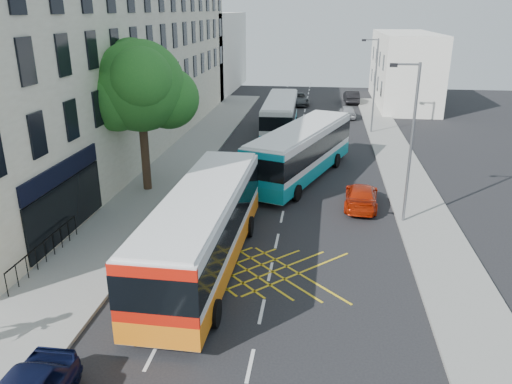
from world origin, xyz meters
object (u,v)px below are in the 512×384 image
(bus_mid, at_px, (301,152))
(lamp_near, at_px, (410,136))
(street_tree, at_px, (139,87))
(distant_car_dark, at_px, (351,97))
(lamp_far, at_px, (374,81))
(bus_near, at_px, (203,228))
(red_hatchback, at_px, (361,196))
(parked_car_silver, at_px, (160,247))
(distant_car_grey, at_px, (298,99))
(bus_far, at_px, (280,115))
(distant_car_silver, at_px, (347,112))

(bus_mid, bearing_deg, lamp_near, -31.34)
(street_tree, height_order, distant_car_dark, street_tree)
(lamp_far, distance_m, bus_near, 27.62)
(street_tree, distance_m, lamp_near, 15.10)
(bus_mid, xyz_separation_m, red_hatchback, (3.62, -4.63, -1.15))
(bus_near, relative_size, parked_car_silver, 3.04)
(lamp_near, xyz_separation_m, bus_mid, (-5.55, 6.70, -2.83))
(street_tree, distance_m, distant_car_dark, 35.69)
(street_tree, distance_m, parked_car_silver, 10.94)
(parked_car_silver, distance_m, red_hatchback, 12.01)
(lamp_near, height_order, bus_near, lamp_near)
(distant_car_grey, height_order, distant_car_dark, distant_car_dark)
(lamp_far, height_order, distant_car_grey, lamp_far)
(lamp_near, bearing_deg, red_hatchback, 133.03)
(parked_car_silver, relative_size, distant_car_dark, 0.91)
(red_hatchback, distance_m, distant_car_dark, 33.38)
(lamp_far, distance_m, parked_car_silver, 28.27)
(lamp_near, height_order, red_hatchback, lamp_near)
(street_tree, relative_size, distant_car_dark, 1.98)
(bus_far, distance_m, distant_car_grey, 14.73)
(bus_far, xyz_separation_m, parked_car_silver, (-3.14, -24.51, -1.00))
(distant_car_silver, bearing_deg, lamp_near, 90.10)
(bus_near, relative_size, distant_car_grey, 2.54)
(distant_car_silver, height_order, distant_car_dark, distant_car_dark)
(lamp_near, bearing_deg, bus_far, 112.92)
(red_hatchback, height_order, distant_car_grey, distant_car_grey)
(red_hatchback, distance_m, distant_car_grey, 31.84)
(bus_mid, distance_m, parked_car_silver, 13.63)
(lamp_near, xyz_separation_m, bus_near, (-9.05, -5.95, -2.79))
(bus_far, xyz_separation_m, distant_car_silver, (6.20, 7.87, -1.03))
(distant_car_grey, bearing_deg, distant_car_silver, -59.04)
(lamp_far, xyz_separation_m, distant_car_grey, (-7.10, 13.49, -3.94))
(bus_near, xyz_separation_m, distant_car_dark, (8.08, 41.38, -1.09))
(distant_car_grey, xyz_separation_m, distant_car_dark, (6.14, 1.95, 0.06))
(street_tree, relative_size, bus_far, 0.78)
(lamp_near, relative_size, distant_car_dark, 1.80)
(bus_mid, bearing_deg, distant_car_dark, 99.94)
(lamp_far, relative_size, distant_car_silver, 2.15)
(red_hatchback, bearing_deg, distant_car_grey, -76.05)
(bus_near, relative_size, distant_car_silver, 3.33)
(parked_car_silver, relative_size, distant_car_grey, 0.83)
(distant_car_dark, bearing_deg, bus_near, 75.75)
(street_tree, height_order, bus_far, street_tree)
(lamp_far, height_order, parked_car_silver, lamp_far)
(bus_mid, height_order, bus_far, bus_mid)
(bus_near, distance_m, distant_car_dark, 42.18)
(lamp_near, xyz_separation_m, distant_car_silver, (-1.76, 26.69, -3.98))
(distant_car_grey, height_order, distant_car_silver, distant_car_grey)
(bus_far, bearing_deg, red_hatchback, -71.41)
(street_tree, height_order, parked_car_silver, street_tree)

